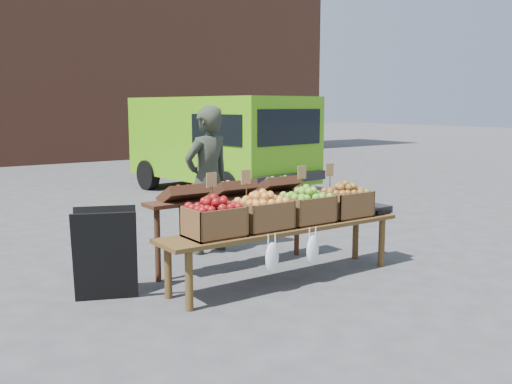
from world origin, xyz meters
TOP-DOWN VIEW (x-y plane):
  - ground at (0.00, 0.00)m, footprint 80.00×80.00m
  - delivery_van at (2.43, 5.20)m, footprint 2.45×4.50m
  - vendor at (-0.18, 1.21)m, footprint 0.70×0.52m
  - chalkboard_sign at (-1.81, 0.27)m, footprint 0.64×0.50m
  - back_table at (-0.30, 0.48)m, footprint 2.10×0.44m
  - display_bench at (-0.14, -0.24)m, footprint 2.70×0.56m
  - crate_golden_apples at (-0.97, -0.24)m, footprint 0.50×0.40m
  - crate_russet_pears at (-0.42, -0.24)m, footprint 0.50×0.40m
  - crate_red_apples at (0.13, -0.24)m, footprint 0.50×0.40m
  - crate_green_apples at (0.68, -0.24)m, footprint 0.50×0.40m
  - weighing_scale at (1.11, -0.24)m, footprint 0.34×0.30m

SIDE VIEW (x-z plane):
  - ground at x=0.00m, z-range 0.00..0.00m
  - display_bench at x=-0.14m, z-range 0.00..0.57m
  - chalkboard_sign at x=-1.81m, z-range 0.00..0.85m
  - back_table at x=-0.30m, z-range 0.00..1.04m
  - weighing_scale at x=1.11m, z-range 0.57..0.65m
  - crate_golden_apples at x=-0.97m, z-range 0.57..0.85m
  - crate_russet_pears at x=-0.42m, z-range 0.57..0.85m
  - crate_red_apples at x=0.13m, z-range 0.57..0.85m
  - crate_green_apples at x=0.68m, z-range 0.57..0.85m
  - vendor at x=-0.18m, z-range 0.00..1.76m
  - delivery_van at x=2.43m, z-range 0.00..1.93m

